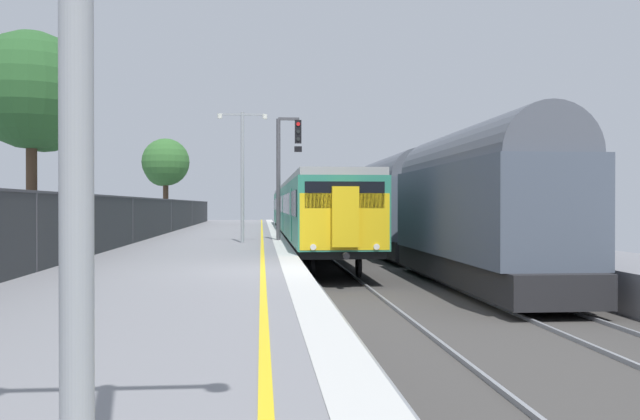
{
  "coord_description": "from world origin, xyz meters",
  "views": [
    {
      "loc": [
        -0.38,
        -16.06,
        1.52
      ],
      "look_at": [
        1.55,
        6.7,
        1.35
      ],
      "focal_mm": 38.83,
      "sensor_mm": 36.0,
      "label": 1
    }
  ],
  "objects_px": {
    "signal_gantry": "(284,164)",
    "background_tree_centre": "(35,96)",
    "freight_train_adjacent_track": "(426,202)",
    "platform_lamp_mid": "(242,165)",
    "background_tree_left": "(165,164)",
    "commuter_train_at_platform": "(304,209)"
  },
  "relations": [
    {
      "from": "signal_gantry",
      "to": "background_tree_centre",
      "type": "bearing_deg",
      "value": -127.96
    },
    {
      "from": "freight_train_adjacent_track",
      "to": "platform_lamp_mid",
      "type": "distance_m",
      "value": 7.49
    },
    {
      "from": "background_tree_left",
      "to": "commuter_train_at_platform",
      "type": "bearing_deg",
      "value": -56.03
    },
    {
      "from": "background_tree_left",
      "to": "background_tree_centre",
      "type": "height_order",
      "value": "background_tree_left"
    },
    {
      "from": "signal_gantry",
      "to": "platform_lamp_mid",
      "type": "relative_size",
      "value": 1.0
    },
    {
      "from": "platform_lamp_mid",
      "to": "background_tree_left",
      "type": "bearing_deg",
      "value": 104.17
    },
    {
      "from": "commuter_train_at_platform",
      "to": "background_tree_left",
      "type": "xyz_separation_m",
      "value": [
        -9.99,
        14.83,
        3.43
      ]
    },
    {
      "from": "platform_lamp_mid",
      "to": "background_tree_centre",
      "type": "distance_m",
      "value": 9.68
    },
    {
      "from": "platform_lamp_mid",
      "to": "background_tree_centre",
      "type": "relative_size",
      "value": 0.82
    },
    {
      "from": "background_tree_centre",
      "to": "signal_gantry",
      "type": "bearing_deg",
      "value": 52.04
    },
    {
      "from": "commuter_train_at_platform",
      "to": "background_tree_centre",
      "type": "xyz_separation_m",
      "value": [
        -8.88,
        -19.64,
        3.34
      ]
    },
    {
      "from": "background_tree_left",
      "to": "background_tree_centre",
      "type": "distance_m",
      "value": 34.49
    },
    {
      "from": "background_tree_centre",
      "to": "freight_train_adjacent_track",
      "type": "bearing_deg",
      "value": 26.84
    },
    {
      "from": "signal_gantry",
      "to": "background_tree_left",
      "type": "distance_m",
      "value": 26.43
    },
    {
      "from": "commuter_train_at_platform",
      "to": "background_tree_left",
      "type": "distance_m",
      "value": 18.2
    },
    {
      "from": "freight_train_adjacent_track",
      "to": "background_tree_left",
      "type": "bearing_deg",
      "value": 116.6
    },
    {
      "from": "platform_lamp_mid",
      "to": "commuter_train_at_platform",
      "type": "bearing_deg",
      "value": 74.81
    },
    {
      "from": "background_tree_centre",
      "to": "platform_lamp_mid",
      "type": "bearing_deg",
      "value": 53.81
    },
    {
      "from": "background_tree_left",
      "to": "background_tree_centre",
      "type": "bearing_deg",
      "value": -88.16
    },
    {
      "from": "background_tree_left",
      "to": "freight_train_adjacent_track",
      "type": "bearing_deg",
      "value": -63.4
    },
    {
      "from": "commuter_train_at_platform",
      "to": "platform_lamp_mid",
      "type": "relative_size",
      "value": 7.5
    },
    {
      "from": "freight_train_adjacent_track",
      "to": "background_tree_centre",
      "type": "distance_m",
      "value": 14.75
    }
  ]
}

